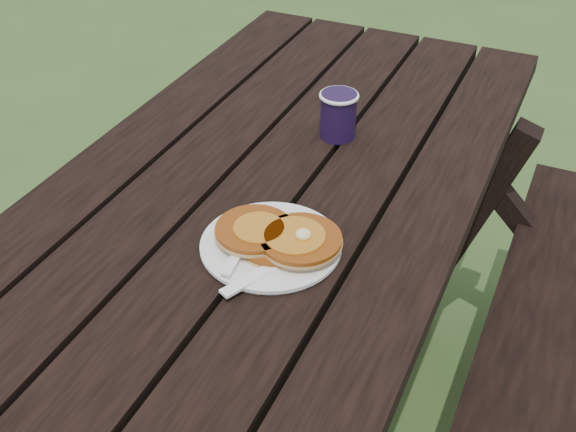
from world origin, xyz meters
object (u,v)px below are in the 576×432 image
at_px(picnic_table, 243,366).
at_px(coffee_cup, 338,112).
at_px(plate, 271,246).
at_px(pancake_stack, 279,237).

bearing_deg(picnic_table, coffee_cup, 79.23).
relative_size(plate, pancake_stack, 1.07).
height_order(picnic_table, pancake_stack, pancake_stack).
height_order(pancake_stack, coffee_cup, coffee_cup).
xyz_separation_m(plate, coffee_cup, (-0.03, 0.38, 0.05)).
xyz_separation_m(picnic_table, coffee_cup, (0.06, 0.33, 0.44)).
relative_size(picnic_table, plate, 8.02).
bearing_deg(plate, pancake_stack, 19.85).
bearing_deg(coffee_cup, picnic_table, -100.77).
xyz_separation_m(picnic_table, plate, (0.10, -0.06, 0.39)).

